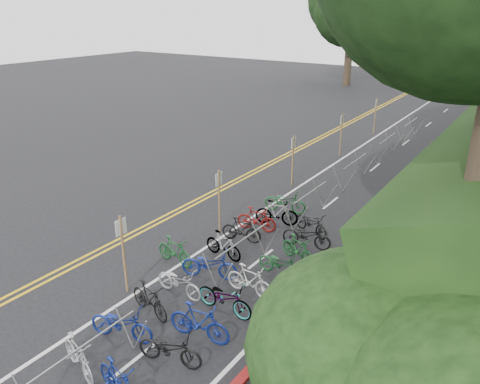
# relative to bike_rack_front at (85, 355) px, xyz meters

# --- Properties ---
(ground) EXTENTS (120.00, 120.00, 0.00)m
(ground) POSITION_rel_bike_rack_front_xyz_m (-2.76, 3.15, -0.81)
(ground) COLOR black
(ground) RESTS_ON ground
(road_markings) EXTENTS (7.47, 80.00, 0.01)m
(road_markings) POSITION_rel_bike_rack_front_xyz_m (-2.13, 13.25, -0.81)
(road_markings) COLOR gold
(road_markings) RESTS_ON ground
(red_curb) EXTENTS (0.25, 28.00, 0.10)m
(red_curb) POSITION_rel_bike_rack_front_xyz_m (2.94, 15.15, -0.76)
(red_curb) COLOR maroon
(red_curb) RESTS_ON ground
(bike_rack_front) EXTENTS (1.11, 3.03, 1.10)m
(bike_rack_front) POSITION_rel_bike_rack_front_xyz_m (0.00, 0.00, 0.00)
(bike_rack_front) COLOR gray
(bike_rack_front) RESTS_ON ground
(bike_racks_rest) EXTENTS (1.14, 23.00, 1.17)m
(bike_racks_rest) POSITION_rel_bike_rack_front_xyz_m (0.24, 16.15, 0.04)
(bike_racks_rest) COLOR gray
(bike_racks_rest) RESTS_ON ground
(signpost_near) EXTENTS (0.08, 0.40, 2.55)m
(signpost_near) POSITION_rel_bike_rack_front_xyz_m (-2.07, 3.17, 0.65)
(signpost_near) COLOR brown
(signpost_near) RESTS_ON ground
(signposts_rest) EXTENTS (0.08, 18.40, 2.50)m
(signposts_rest) POSITION_rel_bike_rack_front_xyz_m (-2.16, 17.15, 0.62)
(signposts_rest) COLOR brown
(signposts_rest) RESTS_ON ground
(bike_front) EXTENTS (0.57, 1.61, 0.95)m
(bike_front) POSITION_rel_bike_rack_front_xyz_m (-1.96, 5.28, -0.34)
(bike_front) COLOR #144C1E
(bike_front) RESTS_ON ground
(bike_valet) EXTENTS (3.35, 12.88, 1.07)m
(bike_valet) POSITION_rel_bike_rack_front_xyz_m (0.20, 5.49, -0.33)
(bike_valet) COLOR #9E9EA3
(bike_valet) RESTS_ON ground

